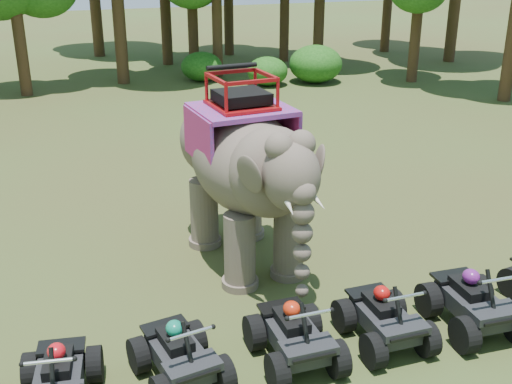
# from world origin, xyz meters

# --- Properties ---
(ground) EXTENTS (110.00, 110.00, 0.00)m
(ground) POSITION_xyz_m (0.00, 0.00, 0.00)
(ground) COLOR #47381E
(ground) RESTS_ON ground
(elephant) EXTENTS (2.63, 5.10, 4.13)m
(elephant) POSITION_xyz_m (0.02, 2.04, 2.07)
(elephant) COLOR brown
(elephant) RESTS_ON ground
(atv_0) EXTENTS (1.43, 1.80, 1.22)m
(atv_0) POSITION_xyz_m (-4.02, -1.56, 0.61)
(atv_0) COLOR black
(atv_0) RESTS_ON ground
(atv_1) EXTENTS (1.49, 1.86, 1.24)m
(atv_1) POSITION_xyz_m (-2.20, -1.55, 0.62)
(atv_1) COLOR black
(atv_1) RESTS_ON ground
(atv_2) EXTENTS (1.27, 1.74, 1.28)m
(atv_2) POSITION_xyz_m (-0.30, -1.67, 0.64)
(atv_2) COLOR black
(atv_2) RESTS_ON ground
(atv_3) EXTENTS (1.25, 1.70, 1.25)m
(atv_3) POSITION_xyz_m (1.36, -1.66, 0.63)
(atv_3) COLOR black
(atv_3) RESTS_ON ground
(atv_4) EXTENTS (1.38, 1.85, 1.34)m
(atv_4) POSITION_xyz_m (3.08, -1.76, 0.67)
(atv_4) COLOR black
(atv_4) RESTS_ON ground
(tree_1) EXTENTS (4.64, 4.64, 6.63)m
(tree_1) POSITION_xyz_m (4.74, 21.25, 3.32)
(tree_1) COLOR #195114
(tree_1) RESTS_ON ground
(tree_3) EXTENTS (4.75, 4.75, 6.79)m
(tree_3) POSITION_xyz_m (13.29, 17.00, 3.40)
(tree_3) COLOR #195114
(tree_3) RESTS_ON ground
(tree_25) EXTENTS (4.87, 4.87, 6.96)m
(tree_25) POSITION_xyz_m (-4.41, 19.91, 3.48)
(tree_25) COLOR #195114
(tree_25) RESTS_ON ground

